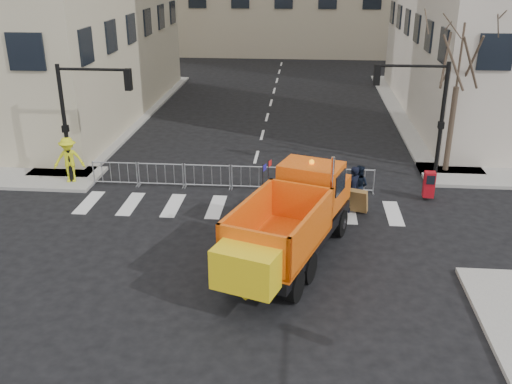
# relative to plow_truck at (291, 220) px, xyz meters

# --- Properties ---
(ground) EXTENTS (120.00, 120.00, 0.00)m
(ground) POSITION_rel_plow_truck_xyz_m (-2.08, -1.20, -1.54)
(ground) COLOR black
(ground) RESTS_ON ground
(sidewalk_back) EXTENTS (64.00, 5.00, 0.15)m
(sidewalk_back) POSITION_rel_plow_truck_xyz_m (-2.08, 7.30, -1.47)
(sidewalk_back) COLOR gray
(sidewalk_back) RESTS_ON ground
(traffic_light_left) EXTENTS (0.18, 0.18, 5.40)m
(traffic_light_left) POSITION_rel_plow_truck_xyz_m (-10.08, 6.30, 1.16)
(traffic_light_left) COLOR black
(traffic_light_left) RESTS_ON ground
(traffic_light_right) EXTENTS (0.18, 0.18, 5.40)m
(traffic_light_right) POSITION_rel_plow_truck_xyz_m (6.42, 8.30, 1.16)
(traffic_light_right) COLOR black
(traffic_light_right) RESTS_ON ground
(crowd_barriers) EXTENTS (12.60, 0.60, 1.10)m
(crowd_barriers) POSITION_rel_plow_truck_xyz_m (-2.83, 6.40, -0.99)
(crowd_barriers) COLOR #9EA0A5
(crowd_barriers) RESTS_ON ground
(street_tree) EXTENTS (3.00, 3.00, 7.50)m
(street_tree) POSITION_rel_plow_truck_xyz_m (7.12, 9.30, 2.21)
(street_tree) COLOR #382B21
(street_tree) RESTS_ON ground
(plow_truck) EXTENTS (5.16, 9.22, 3.47)m
(plow_truck) POSITION_rel_plow_truck_xyz_m (0.00, 0.00, 0.00)
(plow_truck) COLOR black
(plow_truck) RESTS_ON ground
(cop_a) EXTENTS (0.84, 0.81, 1.94)m
(cop_a) POSITION_rel_plow_truck_xyz_m (2.34, 4.32, -0.57)
(cop_a) COLOR black
(cop_a) RESTS_ON ground
(cop_b) EXTENTS (1.07, 1.01, 1.74)m
(cop_b) POSITION_rel_plow_truck_xyz_m (2.63, 5.02, -0.67)
(cop_b) COLOR black
(cop_b) RESTS_ON ground
(cop_c) EXTENTS (0.97, 1.03, 1.70)m
(cop_c) POSITION_rel_plow_truck_xyz_m (0.35, 4.20, -0.69)
(cop_c) COLOR black
(cop_c) RESTS_ON ground
(worker) EXTENTS (1.47, 1.05, 2.07)m
(worker) POSITION_rel_plow_truck_xyz_m (-10.08, 6.25, -0.36)
(worker) COLOR yellow
(worker) RESTS_ON sidewalk_back
(newspaper_box) EXTENTS (0.47, 0.42, 1.10)m
(newspaper_box) POSITION_rel_plow_truck_xyz_m (5.65, 5.84, -0.84)
(newspaper_box) COLOR #A10C16
(newspaper_box) RESTS_ON sidewalk_back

